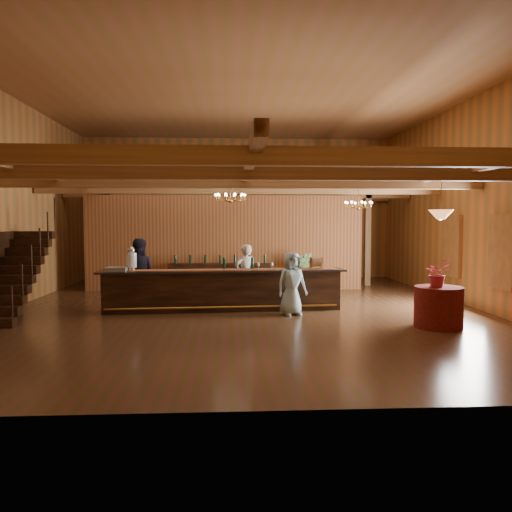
{
  "coord_description": "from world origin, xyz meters",
  "views": [
    {
      "loc": [
        -0.39,
        -12.78,
        2.26
      ],
      "look_at": [
        0.35,
        0.63,
        1.32
      ],
      "focal_mm": 35.0,
      "sensor_mm": 36.0,
      "label": 1
    }
  ],
  "objects": [
    {
      "name": "bar_bottle_0",
      "position": [
        -0.5,
        -0.11,
        1.18
      ],
      "size": [
        0.07,
        0.07,
        0.3
      ],
      "primitive_type": "cylinder",
      "color": "black",
      "rests_on": "tasting_bar"
    },
    {
      "name": "backbar_shelf",
      "position": [
        -0.65,
        3.09,
        0.46
      ],
      "size": [
        3.28,
        0.89,
        0.91
      ],
      "primitive_type": "cube",
      "rotation": [
        0.0,
        0.0,
        -0.12
      ],
      "color": "#3A2010",
      "rests_on": "floor"
    },
    {
      "name": "floor_plant",
      "position": [
        1.96,
        2.89,
        0.63
      ],
      "size": [
        0.71,
        0.58,
        1.27
      ],
      "primitive_type": "imported",
      "rotation": [
        0.0,
        0.0,
        -0.02
      ],
      "color": "#426B34",
      "rests_on": "floor"
    },
    {
      "name": "round_table",
      "position": [
        4.07,
        -2.52,
        0.44
      ],
      "size": [
        1.01,
        1.01,
        0.87
      ],
      "primitive_type": "cylinder",
      "color": "#5A0707",
      "rests_on": "floor"
    },
    {
      "name": "partition_wall",
      "position": [
        -0.5,
        3.5,
        1.55
      ],
      "size": [
        9.0,
        0.18,
        3.1
      ],
      "primitive_type": "cube",
      "color": "brown",
      "rests_on": "floor"
    },
    {
      "name": "backroom_boxes",
      "position": [
        -0.29,
        5.5,
        0.53
      ],
      "size": [
        4.1,
        0.6,
        1.1
      ],
      "color": "#3A2010",
      "rests_on": "floor"
    },
    {
      "name": "pendant_lamp",
      "position": [
        4.07,
        -2.52,
        2.4
      ],
      "size": [
        0.52,
        0.52,
        0.9
      ],
      "color": "#BF8B37",
      "rests_on": "beam_grid"
    },
    {
      "name": "wall_right",
      "position": [
        6.0,
        0.0,
        2.75
      ],
      "size": [
        0.1,
        14.0,
        5.5
      ],
      "primitive_type": "cube",
      "color": "#B06A31",
      "rests_on": "floor"
    },
    {
      "name": "beverage_dispenser",
      "position": [
        -2.8,
        -0.3,
        1.32
      ],
      "size": [
        0.26,
        0.26,
        0.6
      ],
      "color": "silver",
      "rests_on": "tasting_bar"
    },
    {
      "name": "bartender",
      "position": [
        0.06,
        0.52,
        0.82
      ],
      "size": [
        0.71,
        0.61,
        1.64
      ],
      "primitive_type": "imported",
      "rotation": [
        0.0,
        0.0,
        3.57
      ],
      "color": "silver",
      "rests_on": "floor"
    },
    {
      "name": "staircase",
      "position": [
        -5.45,
        -0.74,
        1.0
      ],
      "size": [
        1.0,
        2.8,
        2.0
      ],
      "color": "#3A2010",
      "rests_on": "floor"
    },
    {
      "name": "chandelier_right",
      "position": [
        3.39,
        1.58,
        2.75
      ],
      "size": [
        0.8,
        0.8,
        0.61
      ],
      "color": "#BF8B37",
      "rests_on": "beam_grid"
    },
    {
      "name": "beam_grid",
      "position": [
        0.0,
        0.51,
        3.24
      ],
      "size": [
        11.9,
        13.9,
        0.39
      ],
      "color": "olive",
      "rests_on": "wall_left"
    },
    {
      "name": "table_flowers",
      "position": [
        4.02,
        -2.54,
        1.16
      ],
      "size": [
        0.65,
        0.61,
        0.58
      ],
      "primitive_type": "imported",
      "rotation": [
        0.0,
        0.0,
        0.38
      ],
      "color": "#B72B41",
      "rests_on": "round_table"
    },
    {
      "name": "wall_left",
      "position": [
        -6.0,
        0.0,
        2.75
      ],
      "size": [
        0.1,
        14.0,
        5.5
      ],
      "primitive_type": "cube",
      "color": "#B06A31",
      "rests_on": "floor"
    },
    {
      "name": "tasting_bar",
      "position": [
        -0.53,
        -0.23,
        0.53
      ],
      "size": [
        6.24,
        1.13,
        1.05
      ],
      "rotation": [
        0.0,
        0.0,
        0.06
      ],
      "color": "#3A2010",
      "rests_on": "floor"
    },
    {
      "name": "wall_front",
      "position": [
        0.0,
        -7.0,
        2.75
      ],
      "size": [
        12.0,
        0.1,
        5.5
      ],
      "primitive_type": "cube",
      "color": "#B06A31",
      "rests_on": "floor"
    },
    {
      "name": "wall_back",
      "position": [
        0.0,
        7.0,
        2.75
      ],
      "size": [
        12.0,
        0.1,
        5.5
      ],
      "primitive_type": "cube",
      "color": "#B06A31",
      "rests_on": "floor"
    },
    {
      "name": "floor",
      "position": [
        0.0,
        0.0,
        0.0
      ],
      "size": [
        14.0,
        14.0,
        0.0
      ],
      "primitive_type": "plane",
      "color": "#4D2C1E",
      "rests_on": "ground"
    },
    {
      "name": "support_posts",
      "position": [
        0.0,
        -0.5,
        1.6
      ],
      "size": [
        9.2,
        10.2,
        3.2
      ],
      "color": "olive",
      "rests_on": "floor"
    },
    {
      "name": "raffle_drum",
      "position": [
        1.86,
        -0.14,
        1.21
      ],
      "size": [
        0.34,
        0.24,
        0.3
      ],
      "color": "#926136",
      "rests_on": "tasting_bar"
    },
    {
      "name": "window_right_front",
      "position": [
        5.95,
        -1.6,
        1.55
      ],
      "size": [
        0.12,
        1.05,
        1.75
      ],
      "primitive_type": "cube",
      "color": "white",
      "rests_on": "wall_right"
    },
    {
      "name": "table_vase",
      "position": [
        4.08,
        -2.4,
        1.02
      ],
      "size": [
        0.17,
        0.17,
        0.29
      ],
      "primitive_type": "imported",
      "rotation": [
        0.0,
        0.0,
        0.19
      ],
      "color": "#BF8B37",
      "rests_on": "round_table"
    },
    {
      "name": "glass_rack_tray",
      "position": [
        -3.13,
        -0.42,
        1.08
      ],
      "size": [
        0.5,
        0.5,
        0.1
      ],
      "primitive_type": "cube",
      "color": "gray",
      "rests_on": "tasting_bar"
    },
    {
      "name": "guest",
      "position": [
        1.13,
        -0.94,
        0.77
      ],
      "size": [
        0.86,
        0.7,
        1.53
      ],
      "primitive_type": "imported",
      "rotation": [
        0.0,
        0.0,
        0.33
      ],
      "color": "#96BDC9",
      "rests_on": "floor"
    },
    {
      "name": "window_right_back",
      "position": [
        5.95,
        1.0,
        1.55
      ],
      "size": [
        0.12,
        1.05,
        1.75
      ],
      "primitive_type": "cube",
      "color": "white",
      "rests_on": "wall_right"
    },
    {
      "name": "chandelier_left",
      "position": [
        -0.34,
        0.5,
        2.9
      ],
      "size": [
        0.8,
        0.8,
        0.46
      ],
      "color": "#BF8B37",
      "rests_on": "beam_grid"
    },
    {
      "name": "bar_bottle_1",
      "position": [
        0.22,
        -0.07,
        1.18
      ],
      "size": [
        0.07,
        0.07,
        0.3
      ],
      "primitive_type": "cylinder",
      "color": "black",
      "rests_on": "tasting_bar"
    },
    {
      "name": "staff_second",
      "position": [
        -2.77,
        0.47,
        0.9
      ],
      "size": [
        0.89,
        0.7,
        1.81
      ],
      "primitive_type": "imported",
      "rotation": [
        0.0,
        0.0,
        3.12
      ],
      "color": "black",
      "rests_on": "floor"
    },
    {
      "name": "ceiling",
      "position": [
        0.0,
        0.0,
        5.5
      ],
      "size": [
        14.0,
        14.0,
        0.0
      ],
      "primitive_type": "plane",
      "rotation": [
        3.14,
        0.0,
        0.0
      ],
      "color": "olive",
      "rests_on": "wall_back"
    }
  ]
}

